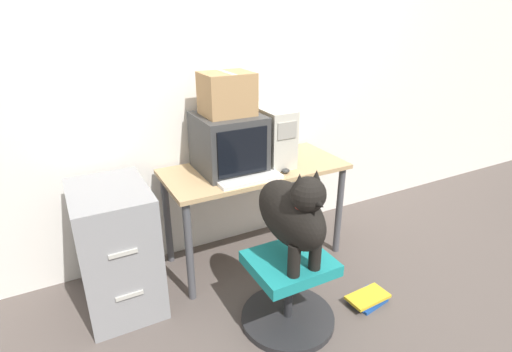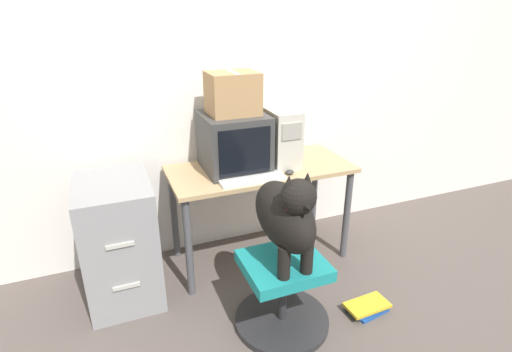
# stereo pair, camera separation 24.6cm
# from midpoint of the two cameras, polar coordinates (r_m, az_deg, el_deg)

# --- Properties ---
(ground_plane) EXTENTS (12.00, 12.00, 0.00)m
(ground_plane) POSITION_cam_midpoint_polar(r_m,az_deg,el_deg) (2.97, 0.13, -14.09)
(ground_plane) COLOR #564C47
(wall_back) EXTENTS (8.00, 0.05, 2.60)m
(wall_back) POSITION_cam_midpoint_polar(r_m,az_deg,el_deg) (3.00, -5.88, 13.44)
(wall_back) COLOR white
(wall_back) RESTS_ON ground_plane
(desk) EXTENTS (1.30, 0.59, 0.74)m
(desk) POSITION_cam_midpoint_polar(r_m,az_deg,el_deg) (2.87, -2.61, -0.67)
(desk) COLOR tan
(desk) RESTS_ON ground_plane
(crt_monitor) EXTENTS (0.42, 0.45, 0.39)m
(crt_monitor) POSITION_cam_midpoint_polar(r_m,az_deg,el_deg) (2.74, -6.53, 4.69)
(crt_monitor) COLOR #383838
(crt_monitor) RESTS_ON desk
(pc_tower) EXTENTS (0.19, 0.44, 0.41)m
(pc_tower) POSITION_cam_midpoint_polar(r_m,az_deg,el_deg) (2.87, -0.35, 5.83)
(pc_tower) COLOR beige
(pc_tower) RESTS_ON desk
(keyboard) EXTENTS (0.44, 0.14, 0.03)m
(keyboard) POSITION_cam_midpoint_polar(r_m,az_deg,el_deg) (2.60, -3.59, -0.50)
(keyboard) COLOR silver
(keyboard) RESTS_ON desk
(computer_mouse) EXTENTS (0.06, 0.05, 0.03)m
(computer_mouse) POSITION_cam_midpoint_polar(r_m,az_deg,el_deg) (2.72, 1.67, 0.68)
(computer_mouse) COLOR #333333
(computer_mouse) RESTS_ON desk
(office_chair) EXTENTS (0.57, 0.57, 0.46)m
(office_chair) POSITION_cam_midpoint_polar(r_m,az_deg,el_deg) (2.48, 1.75, -16.23)
(office_chair) COLOR #262628
(office_chair) RESTS_ON ground_plane
(dog) EXTENTS (0.25, 0.57, 0.59)m
(dog) POSITION_cam_midpoint_polar(r_m,az_deg,el_deg) (2.18, 2.08, -5.39)
(dog) COLOR black
(dog) RESTS_ON office_chair
(filing_cabinet) EXTENTS (0.45, 0.60, 0.82)m
(filing_cabinet) POSITION_cam_midpoint_polar(r_m,az_deg,el_deg) (2.70, -21.83, -9.72)
(filing_cabinet) COLOR gray
(filing_cabinet) RESTS_ON ground_plane
(cardboard_box) EXTENTS (0.32, 0.27, 0.28)m
(cardboard_box) POSITION_cam_midpoint_polar(r_m,az_deg,el_deg) (2.66, -6.88, 11.55)
(cardboard_box) COLOR #A87F51
(cardboard_box) RESTS_ON crt_monitor
(book_stack_floor) EXTENTS (0.28, 0.20, 0.06)m
(book_stack_floor) POSITION_cam_midpoint_polar(r_m,az_deg,el_deg) (2.80, 13.10, -16.75)
(book_stack_floor) COLOR #1E4C9E
(book_stack_floor) RESTS_ON ground_plane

